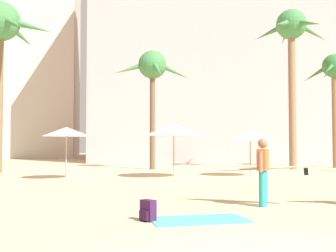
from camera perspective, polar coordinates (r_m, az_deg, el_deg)
The scene contains 12 objects.
hotel_pink at distance 39.59m, azimuth 7.49°, elevation 8.46°, with size 24.55×11.99×17.97m, color pink.
hotel_tower_gray at distance 48.46m, azimuth -20.93°, elevation 9.41°, with size 14.09×9.16×22.65m, color beige.
palm_tree_far_left at distance 23.71m, azimuth -22.34°, elevation 12.22°, with size 5.57×4.90×8.97m.
palm_tree_left at distance 28.23m, azimuth 22.12°, elevation 6.54°, with size 3.67×4.17×7.21m.
palm_tree_center at distance 24.65m, azimuth -2.15°, elevation 7.71°, with size 4.75×4.68×7.08m.
palm_tree_right at distance 26.22m, azimuth 16.78°, elevation 11.64°, with size 4.27×4.86×9.59m.
cafe_umbrella_0 at distance 19.65m, azimuth 11.35°, elevation -1.29°, with size 2.30×2.30×2.17m.
cafe_umbrella_1 at distance 18.16m, azimuth -13.95°, elevation -0.78°, with size 2.06×2.06×2.24m.
cafe_umbrella_2 at distance 18.59m, azimuth 0.81°, elevation -0.56°, with size 2.77×2.77×2.41m.
beach_towel at distance 8.46m, azimuth 4.35°, elevation -12.87°, with size 1.94×1.07×0.01m, color #4CC6D6.
backpack at distance 8.31m, azimuth -2.83°, elevation -11.71°, with size 0.35×0.35×0.42m.
person_far_right at distance 10.50m, azimuth 12.82°, elevation -5.83°, with size 2.64×1.66×1.66m.
Camera 1 is at (-2.10, -4.81, 1.55)m, focal length 43.84 mm.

